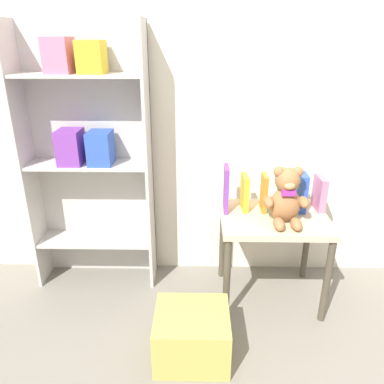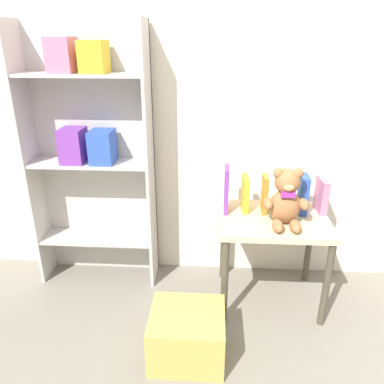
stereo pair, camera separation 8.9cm
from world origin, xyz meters
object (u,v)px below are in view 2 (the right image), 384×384
(display_table, at_px, (273,230))
(book_standing_pink, at_px, (322,195))
(bookshelf_side, at_px, (91,146))
(book_standing_yellow, at_px, (245,194))
(teddy_bear, at_px, (286,200))
(book_standing_orange, at_px, (265,194))
(book_standing_green, at_px, (284,192))
(book_standing_blue, at_px, (303,194))
(book_standing_purple, at_px, (226,189))
(storage_bin, at_px, (187,335))

(display_table, height_order, book_standing_pink, book_standing_pink)
(bookshelf_side, xyz_separation_m, book_standing_yellow, (0.94, -0.13, -0.23))
(display_table, xyz_separation_m, book_standing_yellow, (-0.17, 0.09, 0.19))
(book_standing_pink, bearing_deg, teddy_bear, -145.72)
(teddy_bear, relative_size, book_standing_orange, 1.44)
(teddy_bear, height_order, book_standing_green, teddy_bear)
(teddy_bear, xyz_separation_m, book_standing_orange, (-0.09, 0.15, -0.03))
(display_table, distance_m, teddy_bear, 0.25)
(book_standing_green, xyz_separation_m, book_standing_blue, (0.11, 0.00, -0.01))
(teddy_bear, bearing_deg, book_standing_orange, 121.76)
(display_table, relative_size, book_standing_blue, 2.71)
(book_standing_yellow, height_order, book_standing_orange, book_standing_orange)
(teddy_bear, bearing_deg, book_standing_pink, 36.76)
(display_table, bearing_deg, book_standing_purple, 165.11)
(book_standing_orange, bearing_deg, book_standing_blue, 1.67)
(bookshelf_side, height_order, display_table, bookshelf_side)
(bookshelf_side, bearing_deg, display_table, -11.14)
(bookshelf_side, relative_size, book_standing_purple, 5.96)
(book_standing_purple, bearing_deg, teddy_bear, -24.88)
(display_table, height_order, book_standing_green, book_standing_green)
(display_table, relative_size, book_standing_purple, 2.27)
(book_standing_orange, height_order, book_standing_pink, book_standing_orange)
(teddy_bear, distance_m, book_standing_purple, 0.35)
(book_standing_blue, height_order, storage_bin, book_standing_blue)
(book_standing_purple, xyz_separation_m, book_standing_orange, (0.22, 0.00, -0.02))
(bookshelf_side, height_order, storage_bin, bookshelf_side)
(bookshelf_side, distance_m, teddy_bear, 1.19)
(teddy_bear, relative_size, book_standing_blue, 1.41)
(book_standing_yellow, xyz_separation_m, storage_bin, (-0.30, -0.57, -0.54))
(book_standing_blue, distance_m, book_standing_pink, 0.11)
(book_standing_purple, distance_m, book_standing_orange, 0.22)
(storage_bin, bearing_deg, book_standing_green, 47.12)
(book_standing_pink, bearing_deg, book_standing_orange, -177.97)
(display_table, bearing_deg, storage_bin, -133.89)
(teddy_bear, relative_size, book_standing_pink, 1.58)
(book_standing_green, bearing_deg, display_table, -128.46)
(teddy_bear, relative_size, book_standing_purple, 1.18)
(bookshelf_side, distance_m, book_standing_blue, 1.29)
(book_standing_purple, bearing_deg, book_standing_yellow, 9.22)
(teddy_bear, distance_m, book_standing_green, 0.16)
(book_standing_purple, height_order, book_standing_orange, book_standing_purple)
(book_standing_green, relative_size, book_standing_pink, 1.22)
(book_standing_yellow, bearing_deg, bookshelf_side, 169.43)
(book_standing_yellow, bearing_deg, book_standing_orange, -11.04)
(teddy_bear, relative_size, book_standing_green, 1.30)
(storage_bin, bearing_deg, teddy_bear, 38.87)
(book_standing_yellow, height_order, book_standing_blue, book_standing_blue)
(book_standing_orange, height_order, book_standing_green, book_standing_green)
(book_standing_orange, xyz_separation_m, book_standing_pink, (0.33, 0.03, -0.01))
(book_standing_blue, bearing_deg, book_standing_orange, -176.43)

